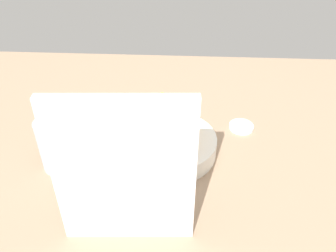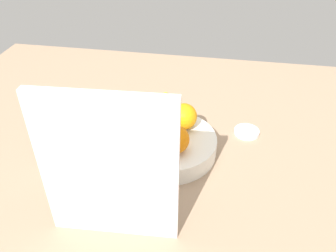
{
  "view_description": "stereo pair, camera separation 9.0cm",
  "coord_description": "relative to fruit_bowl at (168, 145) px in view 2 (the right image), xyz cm",
  "views": [
    {
      "loc": [
        -0.83,
        75.03,
        65.47
      ],
      "look_at": [
        3.65,
        -2.96,
        9.29
      ],
      "focal_mm": 37.24,
      "sensor_mm": 36.0,
      "label": 1
    },
    {
      "loc": [
        -9.8,
        73.99,
        65.47
      ],
      "look_at": [
        3.65,
        -2.96,
        9.29
      ],
      "focal_mm": 37.24,
      "sensor_mm": 36.0,
      "label": 2
    }
  ],
  "objects": [
    {
      "name": "ground_plane",
      "position": [
        -3.65,
        2.96,
        -4.14
      ],
      "size": [
        180.0,
        140.0,
        3.0
      ],
      "primitive_type": "cube",
      "color": "#9B7E63"
    },
    {
      "name": "fruit_bowl",
      "position": [
        0.0,
        0.0,
        0.0
      ],
      "size": [
        27.8,
        27.8,
        5.29
      ],
      "primitive_type": "cylinder",
      "color": "white",
      "rests_on": "ground_plane"
    },
    {
      "name": "orange_front_left",
      "position": [
        -2.81,
        5.37,
        6.5
      ],
      "size": [
        7.72,
        7.72,
        7.72
      ],
      "primitive_type": "sphere",
      "color": "orange",
      "rests_on": "fruit_bowl"
    },
    {
      "name": "orange_front_right",
      "position": [
        -3.92,
        -5.6,
        6.5
      ],
      "size": [
        7.72,
        7.72,
        7.72
      ],
      "primitive_type": "sphere",
      "color": "orange",
      "rests_on": "fruit_bowl"
    },
    {
      "name": "orange_center",
      "position": [
        7.27,
        0.7,
        6.5
      ],
      "size": [
        7.72,
        7.72,
        7.72
      ],
      "primitive_type": "sphere",
      "color": "orange",
      "rests_on": "fruit_bowl"
    },
    {
      "name": "banana_bunch",
      "position": [
        3.33,
        -1.18,
        7.94
      ],
      "size": [
        14.7,
        17.61,
        10.6
      ],
      "color": "yellow",
      "rests_on": "fruit_bowl"
    },
    {
      "name": "cutting_board",
      "position": [
        6.89,
        29.04,
        15.36
      ],
      "size": [
        28.06,
        3.44,
        36.0
      ],
      "primitive_type": "cube",
      "rotation": [
        0.0,
        0.0,
        0.06
      ],
      "color": "white",
      "rests_on": "ground_plane"
    },
    {
      "name": "thermos_tumbler",
      "position": [
        29.57,
        7.57,
        4.76
      ],
      "size": [
        8.83,
        8.83,
        14.81
      ],
      "primitive_type": "cylinder",
      "color": "#B5B4BE",
      "rests_on": "ground_plane"
    },
    {
      "name": "jar_lid",
      "position": [
        -22.65,
        -13.09,
        -2.06
      ],
      "size": [
        7.77,
        7.77,
        1.17
      ],
      "primitive_type": "cylinder",
      "color": "white",
      "rests_on": "ground_plane"
    }
  ]
}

